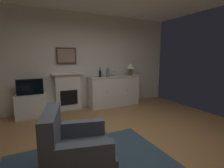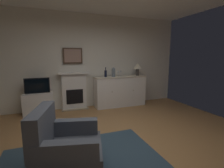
# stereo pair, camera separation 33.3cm
# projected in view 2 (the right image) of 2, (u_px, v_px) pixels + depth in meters

# --- Properties ---
(ground_plane) EXTENTS (5.95, 5.23, 0.10)m
(ground_plane) POSITION_uv_depth(u_px,v_px,m) (123.00, 149.00, 2.89)
(ground_plane) COLOR #9E7042
(ground_plane) RESTS_ON ground
(wall_rear) EXTENTS (5.95, 0.06, 2.79)m
(wall_rear) POSITION_uv_depth(u_px,v_px,m) (89.00, 62.00, 5.04)
(wall_rear) COLOR silver
(wall_rear) RESTS_ON ground_plane
(fireplace_unit) EXTENTS (0.87, 0.30, 1.10)m
(fireplace_unit) POSITION_uv_depth(u_px,v_px,m) (74.00, 91.00, 4.90)
(fireplace_unit) COLOR white
(fireplace_unit) RESTS_ON ground_plane
(framed_picture) EXTENTS (0.55, 0.04, 0.45)m
(framed_picture) POSITION_uv_depth(u_px,v_px,m) (73.00, 56.00, 4.77)
(framed_picture) COLOR #473323
(sideboard_cabinet) EXTENTS (1.62, 0.49, 0.94)m
(sideboard_cabinet) POSITION_uv_depth(u_px,v_px,m) (120.00, 91.00, 5.22)
(sideboard_cabinet) COLOR white
(sideboard_cabinet) RESTS_ON ground_plane
(table_lamp) EXTENTS (0.26, 0.26, 0.40)m
(table_lamp) POSITION_uv_depth(u_px,v_px,m) (137.00, 67.00, 5.31)
(table_lamp) COLOR #4C4742
(table_lamp) RESTS_ON sideboard_cabinet
(wine_bottle) EXTENTS (0.08, 0.08, 0.29)m
(wine_bottle) POSITION_uv_depth(u_px,v_px,m) (106.00, 73.00, 4.95)
(wine_bottle) COLOR black
(wine_bottle) RESTS_ON sideboard_cabinet
(wine_glass_left) EXTENTS (0.07, 0.07, 0.16)m
(wine_glass_left) POSITION_uv_depth(u_px,v_px,m) (118.00, 73.00, 5.05)
(wine_glass_left) COLOR silver
(wine_glass_left) RESTS_ON sideboard_cabinet
(wine_glass_center) EXTENTS (0.07, 0.07, 0.16)m
(wine_glass_center) POSITION_uv_depth(u_px,v_px,m) (121.00, 72.00, 5.15)
(wine_glass_center) COLOR silver
(wine_glass_center) RESTS_ON sideboard_cabinet
(vase_decorative) EXTENTS (0.11, 0.11, 0.28)m
(vase_decorative) POSITION_uv_depth(u_px,v_px,m) (113.00, 72.00, 5.00)
(vase_decorative) COLOR slate
(vase_decorative) RESTS_ON sideboard_cabinet
(tv_cabinet) EXTENTS (0.75, 0.42, 0.59)m
(tv_cabinet) POSITION_uv_depth(u_px,v_px,m) (39.00, 104.00, 4.45)
(tv_cabinet) COLOR white
(tv_cabinet) RESTS_ON ground_plane
(tv_set) EXTENTS (0.62, 0.07, 0.40)m
(tv_set) POSITION_uv_depth(u_px,v_px,m) (37.00, 86.00, 4.35)
(tv_set) COLOR black
(tv_set) RESTS_ON tv_cabinet
(armchair) EXTENTS (0.97, 0.93, 0.92)m
(armchair) POSITION_uv_depth(u_px,v_px,m) (65.00, 148.00, 2.12)
(armchair) COLOR #474C56
(armchair) RESTS_ON ground_plane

